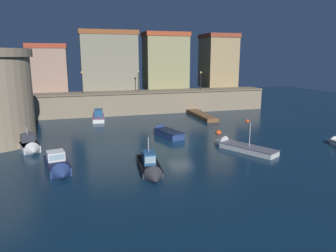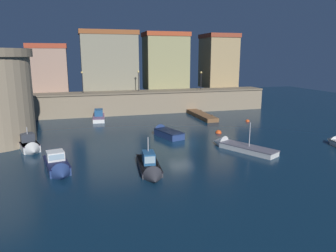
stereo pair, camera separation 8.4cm
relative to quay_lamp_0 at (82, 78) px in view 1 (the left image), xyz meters
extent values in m
plane|color=#0C2338|center=(9.20, -19.10, -5.63)|extent=(103.72, 103.72, 0.00)
cube|color=gray|center=(9.20, 0.00, -4.00)|extent=(40.54, 3.62, 3.25)
cube|color=#73644F|center=(9.20, 0.00, -2.25)|extent=(40.54, 3.92, 0.24)
cube|color=tan|center=(-4.93, 3.45, 1.01)|extent=(5.67, 3.28, 6.77)
cube|color=#AD4029|center=(-4.93, 3.45, 4.75)|extent=(5.90, 3.42, 0.70)
cube|color=gray|center=(4.50, 3.53, 2.10)|extent=(8.92, 3.43, 8.95)
cube|color=brown|center=(4.50, 3.53, 6.93)|extent=(9.28, 3.57, 0.70)
cube|color=#989362|center=(14.08, 4.20, 2.05)|extent=(7.21, 4.78, 8.84)
cube|color=#B64727|center=(14.08, 4.20, 6.82)|extent=(7.50, 4.97, 0.70)
cube|color=tan|center=(24.19, 4.69, 2.02)|extent=(5.51, 5.76, 8.79)
cube|color=#9A402A|center=(24.19, 4.69, 6.77)|extent=(5.73, 5.99, 0.70)
cube|color=brown|center=(16.71, -6.07, -5.35)|extent=(1.71, 8.52, 0.56)
cylinder|color=#503621|center=(17.48, -3.94, -5.28)|extent=(0.20, 0.20, 0.70)
cylinder|color=#503621|center=(17.48, -8.20, -5.28)|extent=(0.20, 0.20, 0.70)
cylinder|color=black|center=(0.00, 0.00, -0.70)|extent=(0.12, 0.12, 2.86)
sphere|color=#F9D172|center=(0.00, 0.00, 0.88)|extent=(0.32, 0.32, 0.32)
cylinder|color=black|center=(8.48, 0.00, -0.69)|extent=(0.12, 0.12, 2.87)
sphere|color=#F9D172|center=(8.48, 0.00, 0.89)|extent=(0.32, 0.32, 0.32)
cylinder|color=black|center=(18.98, 0.00, -0.83)|extent=(0.12, 0.12, 2.61)
sphere|color=#F9D172|center=(18.98, 0.00, 0.63)|extent=(0.32, 0.32, 0.32)
cube|color=#333338|center=(4.27, -25.39, -5.40)|extent=(1.99, 4.84, 0.46)
cone|color=#333338|center=(3.99, -28.35, -5.40)|extent=(1.60, 1.45, 1.48)
cube|color=black|center=(4.27, -25.39, -5.21)|extent=(2.03, 4.93, 0.08)
cube|color=navy|center=(4.26, -25.46, -4.71)|extent=(1.07, 1.62, 0.92)
cube|color=#99B7C6|center=(4.19, -26.23, -4.66)|extent=(0.83, 0.14, 0.55)
cylinder|color=#B2B2B7|center=(4.28, -25.22, -4.13)|extent=(0.08, 0.08, 2.08)
cube|color=navy|center=(8.67, -16.24, -5.25)|extent=(2.66, 4.13, 0.76)
cone|color=navy|center=(7.97, -13.94, -5.25)|extent=(1.78, 1.47, 1.54)
cube|color=#14203D|center=(8.67, -16.24, -4.90)|extent=(2.71, 4.21, 0.08)
cone|color=silver|center=(24.35, -23.18, -5.35)|extent=(1.34, 1.45, 1.18)
cube|color=silver|center=(14.29, -23.64, -5.35)|extent=(3.98, 5.65, 0.55)
cone|color=silver|center=(12.70, -20.61, -5.35)|extent=(1.99, 1.94, 1.51)
cube|color=slate|center=(14.29, -23.64, -5.12)|extent=(4.06, 5.76, 0.08)
cylinder|color=#B2B2B7|center=(14.34, -23.73, -3.93)|extent=(0.08, 0.08, 2.30)
cube|color=silver|center=(-5.80, -16.77, -5.27)|extent=(2.56, 4.02, 0.71)
cone|color=silver|center=(-5.11, -19.00, -5.27)|extent=(1.69, 1.43, 1.44)
cube|color=#625567|center=(-5.80, -16.77, -4.96)|extent=(2.61, 4.10, 0.08)
cube|color=#333842|center=(-5.89, -16.49, -4.53)|extent=(1.55, 1.56, 0.78)
cylinder|color=#B2B2B7|center=(-5.80, -16.76, -4.20)|extent=(0.08, 0.08, 1.44)
cube|color=white|center=(1.89, -3.99, -5.32)|extent=(1.98, 5.12, 0.62)
cone|color=white|center=(2.16, -0.86, -5.32)|extent=(1.59, 1.52, 1.47)
cube|color=#765172|center=(1.89, -3.99, -5.05)|extent=(2.02, 5.22, 0.08)
cube|color=navy|center=(1.90, -3.85, -4.57)|extent=(1.29, 2.02, 0.87)
cube|color=navy|center=(-2.86, -23.59, -5.29)|extent=(2.29, 4.15, 0.68)
cone|color=navy|center=(-2.39, -26.01, -5.29)|extent=(1.67, 1.36, 1.49)
cube|color=#0E1334|center=(-2.86, -23.59, -4.99)|extent=(2.33, 4.24, 0.08)
cube|color=silver|center=(-2.93, -23.23, -4.59)|extent=(1.54, 1.49, 0.72)
cube|color=#99B7C6|center=(-2.81, -23.85, -4.55)|extent=(1.18, 0.29, 0.43)
sphere|color=#EA4C19|center=(21.61, -10.90, -5.63)|extent=(0.57, 0.57, 0.57)
sphere|color=#EA4C19|center=(14.84, -15.98, -5.63)|extent=(0.73, 0.73, 0.73)
camera|label=1|loc=(-1.12, -49.22, 3.22)|focal=33.96mm
camera|label=2|loc=(-1.04, -49.25, 3.22)|focal=33.96mm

